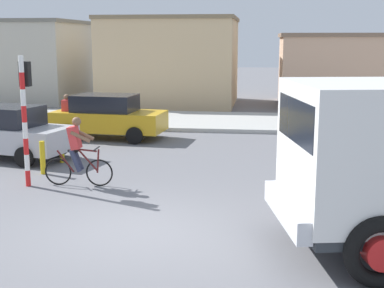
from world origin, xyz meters
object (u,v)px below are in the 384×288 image
object	(u,v)px
traffic_light_pole	(25,103)
car_red_near	(108,116)
car_white_mid	(7,132)
cyclist	(77,152)
pedestrian_near_kerb	(67,115)
bollard_near	(43,158)
bollard_far	(62,147)

from	to	relation	value
traffic_light_pole	car_red_near	size ratio (longest dim) A/B	0.77
car_white_mid	car_red_near	bearing A→B (deg)	59.37
cyclist	car_white_mid	bearing A→B (deg)	139.23
cyclist	pedestrian_near_kerb	bearing A→B (deg)	112.43
car_white_mid	pedestrian_near_kerb	distance (m)	3.47
bollard_near	pedestrian_near_kerb	bearing A→B (deg)	103.17
cyclist	car_red_near	size ratio (longest dim) A/B	0.42
car_white_mid	bollard_near	distance (m)	2.58
cyclist	bollard_near	distance (m)	1.72
cyclist	bollard_far	size ratio (longest dim) A/B	1.92
bollard_far	car_red_near	bearing A→B (deg)	86.07
cyclist	traffic_light_pole	bearing A→B (deg)	-173.93
traffic_light_pole	bollard_near	bearing A→B (deg)	95.83
car_white_mid	pedestrian_near_kerb	bearing A→B (deg)	79.18
pedestrian_near_kerb	bollard_near	size ratio (longest dim) A/B	1.80
pedestrian_near_kerb	bollard_far	world-z (taller)	pedestrian_near_kerb
traffic_light_pole	bollard_far	xyz separation A→B (m)	(-0.12, 2.53, -1.62)
car_red_near	bollard_near	xyz separation A→B (m)	(-0.27, -5.36, -0.37)
cyclist	traffic_light_pole	xyz separation A→B (m)	(-1.22, -0.13, 1.20)
car_red_near	bollard_near	size ratio (longest dim) A/B	4.59
cyclist	bollard_near	world-z (taller)	cyclist
cyclist	bollard_far	bearing A→B (deg)	119.10
traffic_light_pole	bollard_far	size ratio (longest dim) A/B	3.56
car_red_near	bollard_near	distance (m)	5.38
cyclist	car_white_mid	size ratio (longest dim) A/B	0.40
bollard_near	bollard_far	world-z (taller)	same
bollard_far	bollard_near	bearing A→B (deg)	-90.00
cyclist	bollard_near	bearing A→B (deg)	143.19
pedestrian_near_kerb	bollard_far	xyz separation A→B (m)	(1.21, -3.77, -0.40)
traffic_light_pole	car_white_mid	bearing A→B (deg)	124.40
car_white_mid	bollard_near	bearing A→B (deg)	-43.35
car_white_mid	bollard_near	xyz separation A→B (m)	(1.86, -1.76, -0.37)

